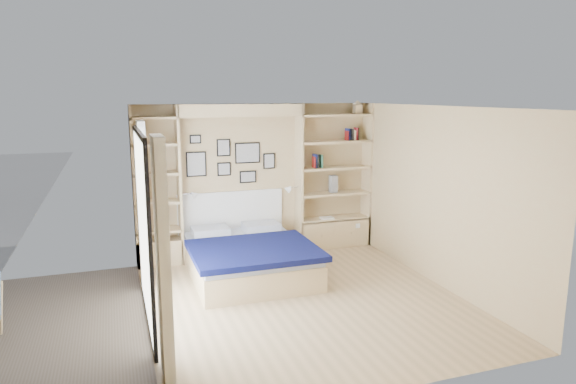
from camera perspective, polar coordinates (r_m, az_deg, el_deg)
name	(u,v)px	position (r m, az deg, el deg)	size (l,w,h in m)	color
ground	(303,299)	(6.90, 1.69, -11.80)	(4.50, 4.50, 0.00)	tan
room_shell	(245,199)	(7.87, -4.82, -0.77)	(4.50, 4.50, 4.50)	tan
bed	(248,257)	(7.70, -4.49, -7.18)	(1.77, 2.20, 1.07)	#D8BB86
photo_gallery	(230,159)	(8.44, -6.49, 3.62)	(1.48, 0.02, 0.82)	black
reading_lamps	(243,191)	(8.34, -5.06, 0.06)	(1.92, 0.12, 0.15)	silver
shelf_decor	(327,150)	(8.79, 4.39, 4.67)	(3.56, 0.23, 2.03)	#A51E1E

